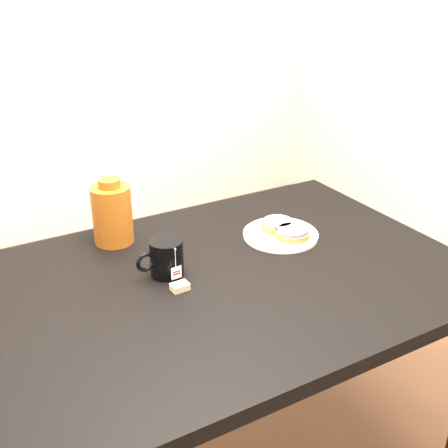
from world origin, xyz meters
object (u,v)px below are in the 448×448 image
object	(u,v)px
teabag_pouch	(180,287)
bagel_front	(292,233)
plate	(281,234)
mug	(166,258)
bagel_package	(112,214)
table	(210,306)
bagel_back	(278,224)

from	to	relation	value
teabag_pouch	bagel_front	bearing A→B (deg)	11.28
plate	teabag_pouch	bearing A→B (deg)	-162.99
mug	bagel_package	world-z (taller)	bagel_package
bagel_front	teabag_pouch	distance (m)	0.42
mug	teabag_pouch	distance (m)	0.10
mug	teabag_pouch	xyz separation A→B (m)	(-0.00, -0.09, -0.04)
table	bagel_back	bearing A→B (deg)	24.59
mug	bagel_front	bearing A→B (deg)	-4.84
mug	bagel_package	size ratio (longest dim) A/B	0.69
table	bagel_back	size ratio (longest dim) A/B	10.05
plate	bagel_package	xyz separation A→B (m)	(-0.45, 0.22, 0.08)
table	bagel_package	size ratio (longest dim) A/B	7.03
table	plate	distance (m)	0.34
teabag_pouch	bagel_back	bearing A→B (deg)	20.58
bagel_back	teabag_pouch	xyz separation A→B (m)	(-0.41, -0.15, -0.02)
bagel_back	mug	world-z (taller)	mug
bagel_back	teabag_pouch	world-z (taller)	bagel_back
bagel_front	plate	bearing A→B (deg)	110.05
mug	bagel_package	bearing A→B (deg)	98.31
teabag_pouch	bagel_package	bearing A→B (deg)	98.58
bagel_back	teabag_pouch	bearing A→B (deg)	-159.42
plate	table	bearing A→B (deg)	-159.69
plate	bagel_package	world-z (taller)	bagel_package
bagel_back	teabag_pouch	size ratio (longest dim) A/B	3.10
teabag_pouch	bagel_package	world-z (taller)	bagel_package
table	teabag_pouch	xyz separation A→B (m)	(-0.09, -0.01, 0.09)
table	bagel_back	world-z (taller)	bagel_back
plate	bagel_front	distance (m)	0.05
plate	teabag_pouch	world-z (taller)	teabag_pouch
teabag_pouch	mug	bearing A→B (deg)	87.94
table	plate	world-z (taller)	plate
table	plate	bearing A→B (deg)	20.31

